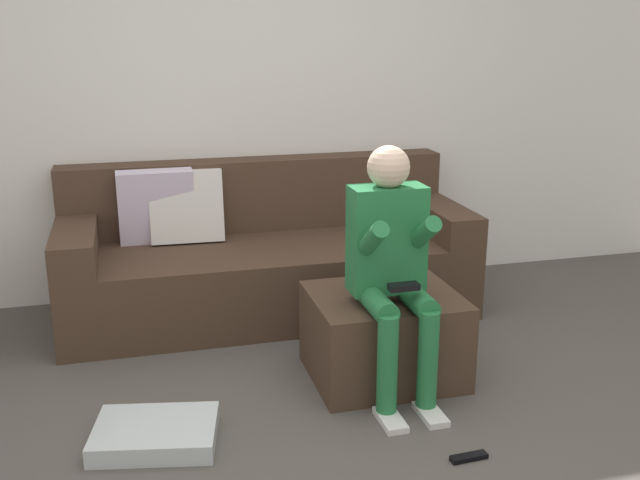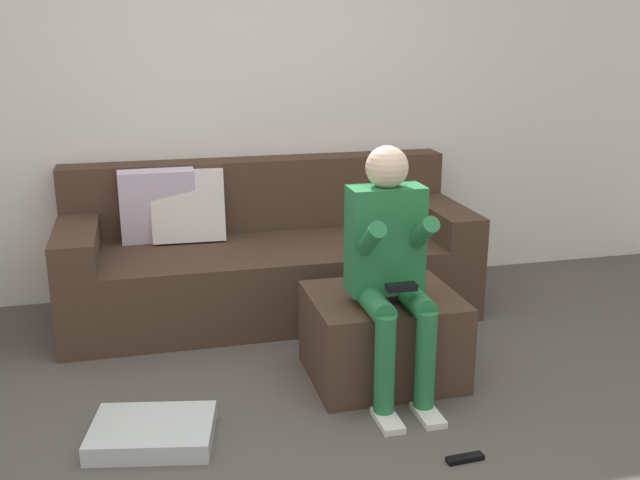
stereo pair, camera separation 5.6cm
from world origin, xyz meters
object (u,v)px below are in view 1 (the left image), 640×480
at_px(storage_bin, 155,434).
at_px(remote_near_ottoman, 469,457).
at_px(person_seated, 392,257).
at_px(couch_sectional, 263,257).
at_px(ottoman, 384,336).

xyz_separation_m(storage_bin, remote_near_ottoman, (1.25, -0.46, -0.03)).
bearing_deg(person_seated, couch_sectional, 107.27).
height_order(storage_bin, remote_near_ottoman, storage_bin).
bearing_deg(couch_sectional, remote_near_ottoman, -75.22).
distance_m(ottoman, remote_near_ottoman, 0.85).
bearing_deg(remote_near_ottoman, couch_sectional, 101.44).
height_order(person_seated, remote_near_ottoman, person_seated).
height_order(couch_sectional, ottoman, couch_sectional).
bearing_deg(ottoman, person_seated, -99.64).
height_order(couch_sectional, remote_near_ottoman, couch_sectional).
height_order(person_seated, storage_bin, person_seated).
xyz_separation_m(couch_sectional, person_seated, (0.39, -1.25, 0.35)).
xyz_separation_m(ottoman, person_seated, (-0.03, -0.16, 0.47)).
xyz_separation_m(couch_sectional, storage_bin, (-0.74, -1.44, -0.29)).
relative_size(couch_sectional, ottoman, 3.37).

